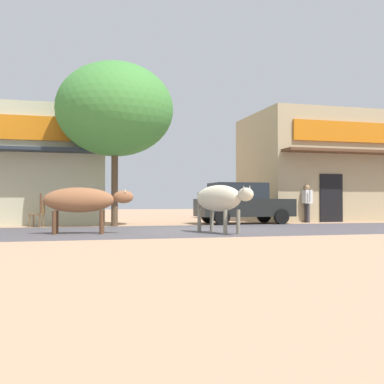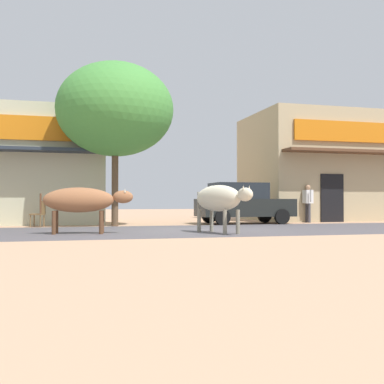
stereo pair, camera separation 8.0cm
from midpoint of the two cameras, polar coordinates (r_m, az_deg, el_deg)
name	(u,v)px [view 1 (the left image)]	position (r m, az deg, el deg)	size (l,w,h in m)	color
ground	(188,230)	(14.65, -0.67, -4.67)	(80.00, 80.00, 0.00)	tan
asphalt_road	(188,230)	(14.65, -0.67, -4.66)	(72.00, 5.91, 0.00)	#524D51
storefront_left_cafe	(13,167)	(21.00, -20.90, 2.81)	(7.14, 5.98, 4.63)	#BDBB9A
storefront_right_club	(321,168)	(24.23, 15.25, 2.82)	(7.08, 5.98, 5.10)	tan
roadside_tree	(115,110)	(17.67, -9.44, 9.77)	(4.25, 4.25, 5.95)	brown
parked_hatchback_car	(242,203)	(19.10, 5.96, -1.32)	(3.83, 1.86, 1.64)	black
cow_near_brown	(82,200)	(13.42, -13.37, -1.00)	(2.54, 0.87, 1.29)	#975F3C
cow_far_dark	(220,199)	(13.35, 3.18, -0.82)	(1.20, 2.50, 1.36)	beige
pedestrian_by_shop	(307,200)	(20.76, 13.63, -0.99)	(0.45, 0.61, 1.61)	#3F3F47
cafe_chair_near_tree	(39,212)	(17.36, -18.13, -2.36)	(0.55, 0.55, 0.92)	brown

